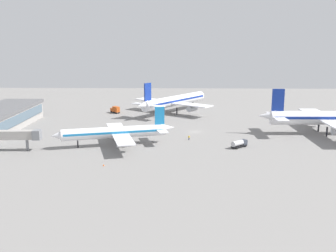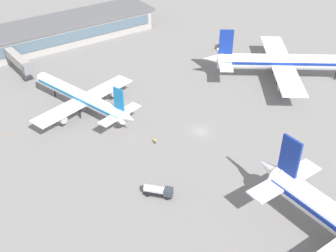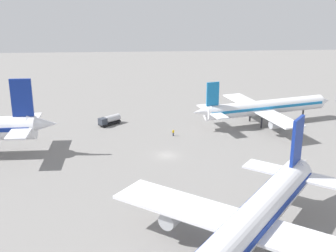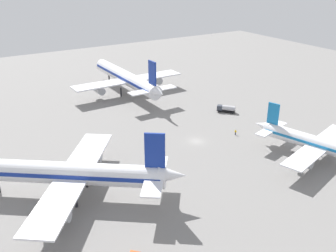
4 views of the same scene
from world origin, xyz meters
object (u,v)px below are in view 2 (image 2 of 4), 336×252
object	(u,v)px
fuel_truck	(158,190)
catering_truck	(223,45)
safety_cone_near_gate	(5,135)
ground_crew_worker	(155,141)
airplane_distant	(82,97)
airplane_taxiing	(287,62)

from	to	relation	value
fuel_truck	catering_truck	xyz separation A→B (m)	(-62.38, -50.99, 0.31)
fuel_truck	safety_cone_near_gate	xyz separation A→B (m)	(20.63, -41.31, -1.09)
fuel_truck	ground_crew_worker	world-z (taller)	fuel_truck
airplane_distant	safety_cone_near_gate	size ratio (longest dim) A/B	67.66
fuel_truck	catering_truck	bearing A→B (deg)	87.75
fuel_truck	airplane_distant	bearing A→B (deg)	136.32
airplane_distant	safety_cone_near_gate	world-z (taller)	airplane_distant
safety_cone_near_gate	airplane_taxiing	bearing A→B (deg)	167.18
airplane_distant	airplane_taxiing	bearing A→B (deg)	-122.97
airplane_distant	catering_truck	distance (m)	61.68
airplane_taxiing	catering_truck	world-z (taller)	airplane_taxiing
airplane_taxiing	ground_crew_worker	bearing A→B (deg)	-137.22
airplane_distant	fuel_truck	distance (m)	41.33
catering_truck	ground_crew_worker	bearing A→B (deg)	170.03
airplane_distant	catering_truck	bearing A→B (deg)	-96.75
airplane_taxiing	ground_crew_worker	xyz separation A→B (m)	(53.83, 5.79, -5.08)
airplane_distant	fuel_truck	bearing A→B (deg)	161.92
airplane_taxiing	ground_crew_worker	world-z (taller)	airplane_taxiing
catering_truck	safety_cone_near_gate	xyz separation A→B (m)	(83.00, 9.68, -1.40)
catering_truck	safety_cone_near_gate	bearing A→B (deg)	143.28
catering_truck	ground_crew_worker	world-z (taller)	catering_truck
ground_crew_worker	safety_cone_near_gate	xyz separation A→B (m)	(30.44, -24.97, -0.55)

